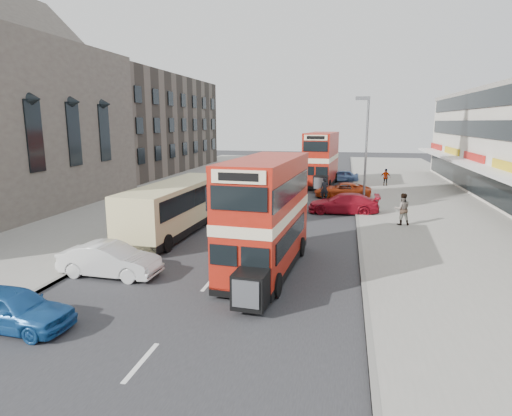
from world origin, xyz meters
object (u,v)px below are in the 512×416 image
Objects in this scene: bus_second at (321,159)px; car_left_front at (110,260)px; pedestrian_near at (402,209)px; bus_main at (266,215)px; pedestrian_far at (385,177)px; coach at (176,205)px; car_left_near at (13,308)px; car_right_c at (341,176)px; street_lamp at (365,145)px; car_right_a at (343,203)px; car_right_b at (342,190)px; cyclist at (324,195)px.

car_left_front is (-7.11, -27.99, -2.01)m from bus_second.
bus_main is at bearing 46.68° from pedestrian_near.
pedestrian_far is (7.18, 26.31, -1.51)m from bus_main.
coach is (-7.20, -20.48, -1.13)m from bus_second.
car_left_front is at bearing -2.81° from car_left_near.
coach is 2.62× the size of car_left_near.
street_lamp is at bearing 3.88° from car_right_c.
car_right_c is (-0.39, 16.48, -0.08)m from car_right_a.
car_right_a reaches higher than car_left_near.
car_left_near is 27.69m from car_right_b.
bus_second is 4.50× the size of cyclist.
bus_main is at bearing -38.29° from coach.
bus_main is 16.03m from cyclist.
car_right_b is (9.45, 13.51, -0.92)m from coach.
car_left_near is (-11.33, -21.02, -4.12)m from street_lamp.
car_left_near reaches higher than car_right_b.
bus_main reaches higher than car_right_a.
car_right_a is 1.04× the size of car_right_b.
bus_main is at bearing -14.48° from car_right_a.
street_lamp reaches higher than cyclist.
car_right_b is (-0.13, 6.27, -0.06)m from car_right_a.
pedestrian_near is at bearing 114.47° from bus_second.
pedestrian_far is 11.81m from cyclist.
pedestrian_far reaches higher than car_left_front.
cyclist is (-5.05, 6.44, -0.39)m from pedestrian_near.
car_right_c is 13.40m from cyclist.
car_right_a is at bearing 4.35° from car_right_b.
pedestrian_far is at bearing 69.93° from cyclist.
street_lamp is 4.09× the size of pedestrian_near.
pedestrian_near reaches higher than car_left_near.
bus_main is 0.85× the size of coach.
pedestrian_near is (6.76, 9.40, -1.35)m from bus_main.
bus_main reaches higher than pedestrian_near.
bus_main is 2.24× the size of car_left_near.
coach reaches higher than cyclist.
car_left_front is 17.54m from car_right_a.
bus_main is 2.34× the size of car_right_c.
car_left_near is 0.79× the size of car_right_a.
car_left_front reaches higher than car_left_near.
car_right_c is (-1.75, 15.08, -4.15)m from street_lamp.
bus_main reaches higher than car_right_c.
bus_main is 8.45m from coach.
car_right_b is 2.86× the size of pedestrian_far.
bus_main reaches higher than car_left_near.
coach is 6.15× the size of pedestrian_far.
car_left_near is 36.02m from pedestrian_far.
street_lamp is 15.73m from car_right_c.
car_right_b is at bearing 57.41° from coach.
car_right_c is at bearing -11.96° from car_left_near.
street_lamp is 2.08× the size of car_left_near.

